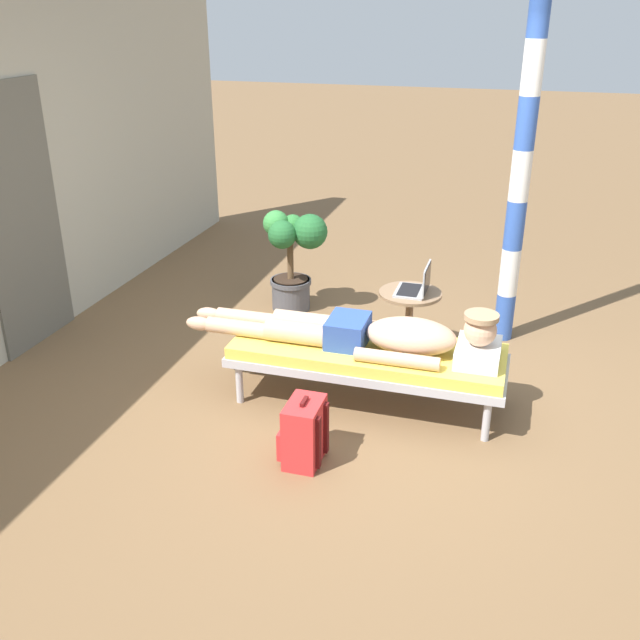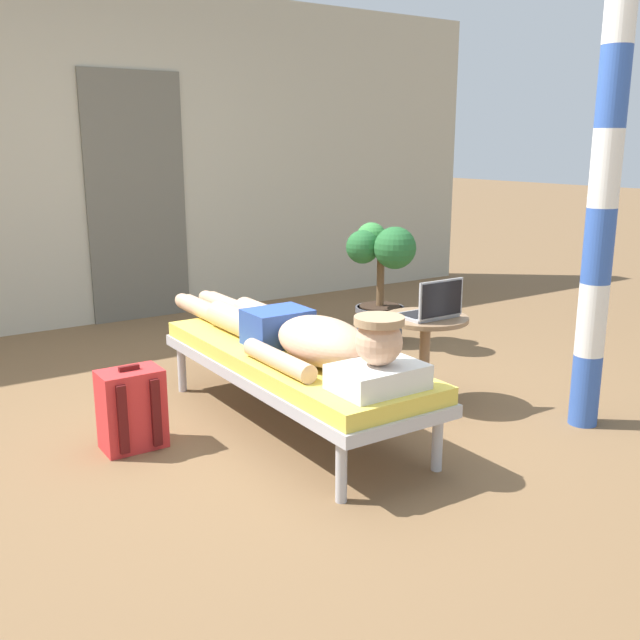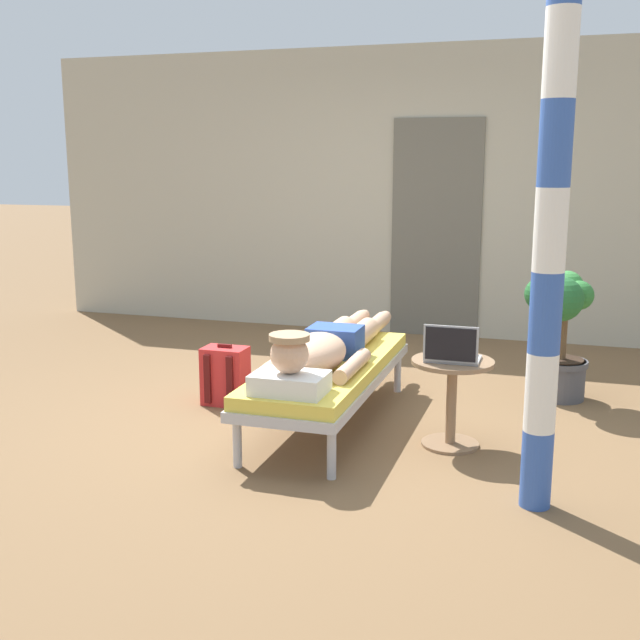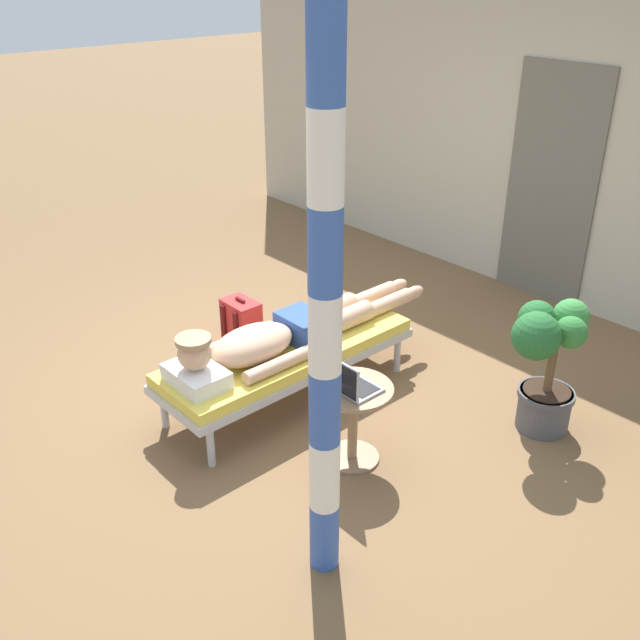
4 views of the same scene
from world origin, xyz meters
The scene contains 9 objects.
ground_plane centered at (0.00, 0.00, 0.00)m, with size 40.00×40.00×0.00m, color brown.
house_door_panel centered at (0.36, 2.71, 1.02)m, with size 0.84×0.03×2.04m, color #625F54.
lounge_chair centered at (0.15, -0.07, 0.35)m, with size 0.64×1.87×0.42m.
person_reclining centered at (0.15, -0.13, 0.52)m, with size 0.53×2.17×0.33m.
side_table centered at (0.95, -0.22, 0.36)m, with size 0.48×0.48×0.52m.
laptop centered at (0.95, -0.27, 0.58)m, with size 0.31×0.24×0.23m.
backpack centered at (-0.66, 0.13, 0.20)m, with size 0.30×0.26×0.42m.
potted_plant centered at (1.53, 0.92, 0.52)m, with size 0.47×0.59×0.90m.
porch_post centered at (1.47, -0.92, 1.35)m, with size 0.15×0.15×2.70m.
Camera 1 is at (-4.09, -0.99, 2.55)m, focal length 40.07 mm.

